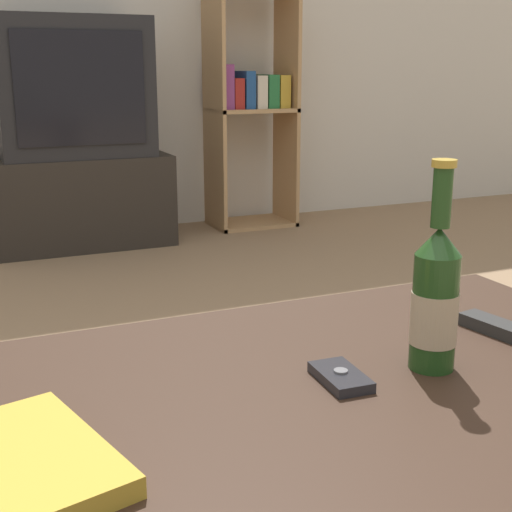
{
  "coord_description": "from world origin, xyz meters",
  "views": [
    {
      "loc": [
        -0.37,
        -0.71,
        0.84
      ],
      "look_at": [
        0.09,
        0.33,
        0.54
      ],
      "focal_mm": 50.0,
      "sensor_mm": 36.0,
      "label": 1
    }
  ],
  "objects_px": {
    "television": "(72,87)",
    "table_book": "(13,466)",
    "beer_bottle": "(435,298)",
    "cell_phone": "(341,377)",
    "remote_control": "(512,333)",
    "bookshelf": "(251,103)",
    "tv_stand": "(80,201)"
  },
  "relations": [
    {
      "from": "tv_stand",
      "to": "table_book",
      "type": "relative_size",
      "value": 3.17
    },
    {
      "from": "tv_stand",
      "to": "remote_control",
      "type": "distance_m",
      "value": 2.68
    },
    {
      "from": "bookshelf",
      "to": "tv_stand",
      "type": "bearing_deg",
      "value": -175.23
    },
    {
      "from": "beer_bottle",
      "to": "bookshelf",
      "type": "bearing_deg",
      "value": 71.53
    },
    {
      "from": "bookshelf",
      "to": "beer_bottle",
      "type": "relative_size",
      "value": 4.33
    },
    {
      "from": "television",
      "to": "beer_bottle",
      "type": "distance_m",
      "value": 2.71
    },
    {
      "from": "cell_phone",
      "to": "remote_control",
      "type": "height_order",
      "value": "remote_control"
    },
    {
      "from": "cell_phone",
      "to": "remote_control",
      "type": "xyz_separation_m",
      "value": [
        0.32,
        0.03,
        0.0
      ]
    },
    {
      "from": "bookshelf",
      "to": "beer_bottle",
      "type": "xyz_separation_m",
      "value": [
        -0.93,
        -2.78,
        -0.12
      ]
    },
    {
      "from": "television",
      "to": "beer_bottle",
      "type": "relative_size",
      "value": 2.4
    },
    {
      "from": "tv_stand",
      "to": "cell_phone",
      "type": "height_order",
      "value": "cell_phone"
    },
    {
      "from": "bookshelf",
      "to": "beer_bottle",
      "type": "height_order",
      "value": "bookshelf"
    },
    {
      "from": "table_book",
      "to": "cell_phone",
      "type": "bearing_deg",
      "value": -5.5
    },
    {
      "from": "television",
      "to": "table_book",
      "type": "xyz_separation_m",
      "value": [
        -0.55,
        -2.75,
        -0.3
      ]
    },
    {
      "from": "television",
      "to": "table_book",
      "type": "relative_size",
      "value": 2.58
    },
    {
      "from": "tv_stand",
      "to": "television",
      "type": "relative_size",
      "value": 1.23
    },
    {
      "from": "remote_control",
      "to": "television",
      "type": "bearing_deg",
      "value": 84.42
    },
    {
      "from": "tv_stand",
      "to": "beer_bottle",
      "type": "relative_size",
      "value": 2.96
    },
    {
      "from": "beer_bottle",
      "to": "remote_control",
      "type": "height_order",
      "value": "beer_bottle"
    },
    {
      "from": "bookshelf",
      "to": "cell_phone",
      "type": "distance_m",
      "value": 2.98
    },
    {
      "from": "remote_control",
      "to": "table_book",
      "type": "distance_m",
      "value": 0.74
    },
    {
      "from": "cell_phone",
      "to": "table_book",
      "type": "xyz_separation_m",
      "value": [
        -0.42,
        -0.06,
        0.0
      ]
    },
    {
      "from": "cell_phone",
      "to": "table_book",
      "type": "height_order",
      "value": "table_book"
    },
    {
      "from": "bookshelf",
      "to": "cell_phone",
      "type": "height_order",
      "value": "bookshelf"
    },
    {
      "from": "cell_phone",
      "to": "tv_stand",
      "type": "bearing_deg",
      "value": 90.29
    },
    {
      "from": "tv_stand",
      "to": "television",
      "type": "xyz_separation_m",
      "value": [
        -0.0,
        -0.0,
        0.53
      ]
    },
    {
      "from": "bookshelf",
      "to": "table_book",
      "type": "relative_size",
      "value": 4.64
    },
    {
      "from": "table_book",
      "to": "tv_stand",
      "type": "bearing_deg",
      "value": 64.7
    },
    {
      "from": "tv_stand",
      "to": "bookshelf",
      "type": "relative_size",
      "value": 0.68
    },
    {
      "from": "remote_control",
      "to": "beer_bottle",
      "type": "bearing_deg",
      "value": -177.81
    },
    {
      "from": "bookshelf",
      "to": "remote_control",
      "type": "bearing_deg",
      "value": -105.3
    },
    {
      "from": "television",
      "to": "bookshelf",
      "type": "distance_m",
      "value": 0.94
    }
  ]
}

